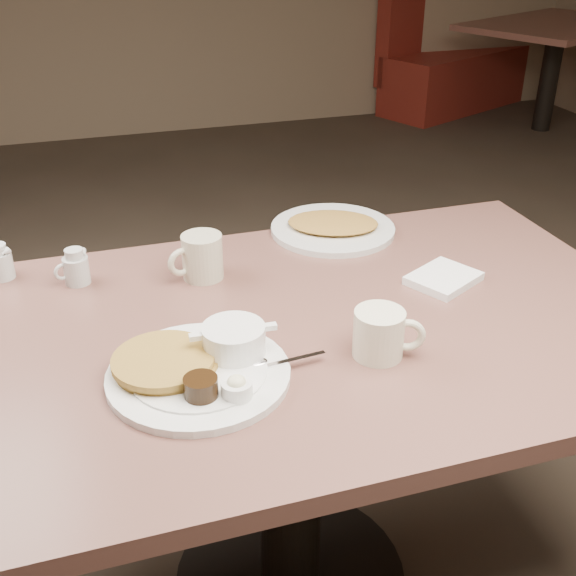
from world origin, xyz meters
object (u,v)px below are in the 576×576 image
object	(u,v)px
coffee_mug_far	(201,257)
booth_back_right	(460,56)
diner_table	(291,393)
hash_plate	(333,227)
creamer_left	(76,268)
coffee_mug_near	(381,333)
main_plate	(201,364)

from	to	relation	value
coffee_mug_far	booth_back_right	xyz separation A→B (m)	(2.78, 3.70, -0.39)
diner_table	coffee_mug_far	distance (m)	0.35
hash_plate	booth_back_right	world-z (taller)	booth_back_right
coffee_mug_far	creamer_left	size ratio (longest dim) A/B	1.70
coffee_mug_near	booth_back_right	bearing A→B (deg)	58.32
creamer_left	hash_plate	size ratio (longest dim) A/B	0.20
creamer_left	coffee_mug_far	bearing A→B (deg)	-11.94
diner_table	coffee_mug_far	xyz separation A→B (m)	(-0.13, 0.25, 0.22)
main_plate	booth_back_right	size ratio (longest dim) A/B	0.21
main_plate	coffee_mug_near	distance (m)	0.33
coffee_mug_far	booth_back_right	bearing A→B (deg)	53.10
hash_plate	booth_back_right	xyz separation A→B (m)	(2.41, 3.55, -0.35)
main_plate	coffee_mug_far	size ratio (longest dim) A/B	2.90
hash_plate	coffee_mug_near	bearing A→B (deg)	-101.72
coffee_mug_far	booth_back_right	world-z (taller)	booth_back_right
coffee_mug_far	coffee_mug_near	bearing A→B (deg)	-57.86
diner_table	hash_plate	bearing A→B (deg)	59.04
booth_back_right	diner_table	bearing A→B (deg)	-123.89
coffee_mug_near	coffee_mug_far	xyz separation A→B (m)	(-0.25, 0.40, 0.00)
hash_plate	booth_back_right	bearing A→B (deg)	55.81
coffee_mug_near	coffee_mug_far	bearing A→B (deg)	122.14
coffee_mug_far	hash_plate	bearing A→B (deg)	21.70
coffee_mug_far	creamer_left	world-z (taller)	coffee_mug_far
coffee_mug_near	hash_plate	size ratio (longest dim) A/B	0.35
creamer_left	hash_plate	xyz separation A→B (m)	(0.63, 0.09, -0.02)
main_plate	coffee_mug_near	size ratio (longest dim) A/B	2.80
coffee_mug_far	booth_back_right	distance (m)	4.64
coffee_mug_far	hash_plate	distance (m)	0.39
main_plate	coffee_mug_far	distance (m)	0.37
main_plate	coffee_mug_far	xyz separation A→B (m)	(0.07, 0.36, 0.03)
coffee_mug_near	hash_plate	xyz separation A→B (m)	(0.11, 0.54, -0.03)
coffee_mug_near	hash_plate	world-z (taller)	coffee_mug_near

